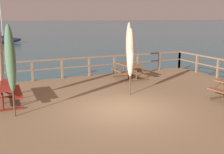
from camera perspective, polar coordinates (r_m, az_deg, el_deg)
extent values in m
plane|color=#2D5B6B|center=(9.97, 2.09, -10.07)|extent=(600.00, 600.00, 0.00)
cube|color=#846647|center=(9.85, 2.11, -8.44)|extent=(14.15, 11.83, 0.60)
cube|color=brown|center=(14.77, -7.69, 3.95)|extent=(13.85, 0.09, 0.08)
cube|color=brown|center=(14.84, -7.64, 2.15)|extent=(13.85, 0.07, 0.06)
cube|color=brown|center=(14.29, -22.60, 0.67)|extent=(0.10, 0.10, 1.05)
cube|color=brown|center=(14.40, -16.48, 1.20)|extent=(0.10, 0.10, 1.05)
cube|color=brown|center=(14.66, -10.52, 1.71)|extent=(0.10, 0.10, 1.05)
cube|color=brown|center=(15.08, -4.83, 2.17)|extent=(0.10, 0.10, 1.05)
cube|color=brown|center=(15.64, 0.51, 2.59)|extent=(0.10, 0.10, 1.05)
cube|color=brown|center=(16.32, 5.45, 2.96)|extent=(0.10, 0.10, 1.05)
cube|color=brown|center=(17.12, 9.96, 3.27)|extent=(0.10, 0.10, 1.05)
cube|color=brown|center=(18.02, 14.04, 3.54)|extent=(0.10, 0.10, 1.05)
cube|color=brown|center=(15.59, 21.44, 1.68)|extent=(0.10, 0.10, 1.05)
cube|color=brown|center=(16.76, 17.48, 2.68)|extent=(0.10, 0.10, 1.05)
cube|color=brown|center=(18.02, 14.04, 3.54)|extent=(0.10, 0.10, 1.05)
cube|color=brown|center=(14.37, 3.82, 2.55)|extent=(0.83, 1.74, 0.05)
cube|color=brown|center=(14.71, 5.70, 1.56)|extent=(0.35, 1.72, 0.04)
cube|color=brown|center=(14.16, 1.84, 1.18)|extent=(0.35, 1.72, 0.04)
cube|color=brown|center=(13.95, 5.16, -0.76)|extent=(1.40, 0.14, 0.06)
cylinder|color=brown|center=(13.87, 5.19, 0.61)|extent=(0.07, 0.07, 0.74)
cylinder|color=brown|center=(13.97, 6.19, 1.59)|extent=(0.63, 0.08, 0.37)
cylinder|color=brown|center=(13.69, 4.20, 1.40)|extent=(0.63, 0.08, 0.37)
cube|color=brown|center=(15.08, 2.51, 0.29)|extent=(1.40, 0.14, 0.06)
cylinder|color=brown|center=(15.02, 2.52, 1.56)|extent=(0.07, 0.07, 0.74)
cylinder|color=brown|center=(15.11, 3.46, 2.47)|extent=(0.63, 0.08, 0.37)
cylinder|color=brown|center=(14.85, 1.58, 2.31)|extent=(0.63, 0.08, 0.37)
cube|color=brown|center=(11.96, 22.27, -3.92)|extent=(1.40, 0.12, 0.06)
cylinder|color=brown|center=(11.88, 22.41, -2.34)|extent=(0.07, 0.07, 0.74)
cylinder|color=brown|center=(11.62, 21.56, -1.46)|extent=(0.63, 0.07, 0.37)
cube|color=maroon|center=(10.89, -22.41, -1.62)|extent=(0.78, 2.04, 0.05)
cube|color=maroon|center=(10.98, -19.37, -2.88)|extent=(0.30, 2.03, 0.04)
cube|color=maroon|center=(10.28, -21.97, -6.52)|extent=(1.40, 0.09, 0.06)
cylinder|color=maroon|center=(10.18, -22.12, -4.71)|extent=(0.07, 0.07, 0.74)
cylinder|color=maroon|center=(10.12, -20.64, -3.38)|extent=(0.63, 0.06, 0.37)
cube|color=maroon|center=(11.88, -22.23, -4.03)|extent=(1.40, 0.09, 0.06)
cylinder|color=maroon|center=(11.79, -22.37, -2.44)|extent=(0.07, 0.07, 0.74)
cylinder|color=maroon|center=(11.74, -21.09, -1.29)|extent=(0.63, 0.06, 0.37)
cylinder|color=#4C3828|center=(14.26, 3.56, 5.19)|extent=(0.06, 0.06, 2.82)
ellipsoid|color=tan|center=(14.20, 3.59, 7.18)|extent=(0.32, 0.32, 2.14)
cylinder|color=#71614F|center=(14.22, 3.58, 6.54)|extent=(0.21, 0.21, 0.05)
cone|color=#4C3828|center=(14.15, 3.65, 11.14)|extent=(0.10, 0.10, 0.14)
cylinder|color=#4C3828|center=(10.80, -22.60, 2.22)|extent=(0.06, 0.06, 2.94)
cylinder|color=#4C3828|center=(11.23, 3.90, 2.74)|extent=(0.06, 0.06, 2.64)
ellipsoid|color=#CCB793|center=(11.16, 3.93, 5.11)|extent=(0.32, 0.32, 2.01)
cylinder|color=#7A6E58|center=(11.18, 3.92, 4.34)|extent=(0.21, 0.21, 0.05)
cone|color=#4C3828|center=(11.08, 4.01, 9.84)|extent=(0.10, 0.10, 0.14)
cylinder|color=#4C3828|center=(9.25, -20.42, 0.56)|extent=(0.06, 0.06, 2.86)
ellipsoid|color=#4C704C|center=(9.17, -20.66, 3.65)|extent=(0.32, 0.32, 2.18)
cylinder|color=#2D432D|center=(9.19, -20.58, 2.65)|extent=(0.21, 0.21, 0.05)
cone|color=#4C3828|center=(9.08, -21.15, 9.86)|extent=(0.10, 0.10, 0.14)
ellipsoid|color=navy|center=(43.70, -22.40, 7.16)|extent=(6.18, 2.55, 0.90)
cylinder|color=silver|center=(43.63, -22.43, 12.13)|extent=(0.10, 0.10, 7.00)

